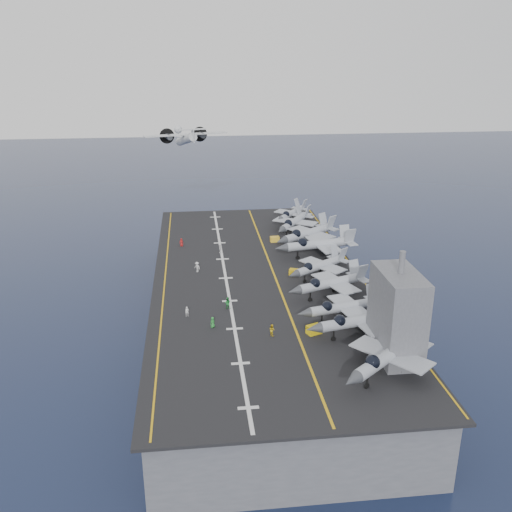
{
  "coord_description": "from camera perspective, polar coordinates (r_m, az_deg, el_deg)",
  "views": [
    {
      "loc": [
        -11.57,
        -95.94,
        49.89
      ],
      "look_at": [
        0.0,
        4.0,
        13.0
      ],
      "focal_mm": 40.0,
      "sensor_mm": 36.0,
      "label": 1
    }
  ],
  "objects": [
    {
      "name": "crew_2",
      "position": [
        91.76,
        -2.86,
        -4.7
      ],
      "size": [
        1.34,
        1.05,
        1.97
      ],
      "primitive_type": "imported",
      "color": "#218D37",
      "rests_on": "flight_deck"
    },
    {
      "name": "fighter_jet_7",
      "position": [
        129.01,
        3.82,
        3.48
      ],
      "size": [
        16.6,
        18.09,
        5.23
      ],
      "primitive_type": null,
      "color": "#919AA0",
      "rests_on": "flight_deck"
    },
    {
      "name": "hull",
      "position": [
        106.55,
        0.25,
        -4.78
      ],
      "size": [
        36.0,
        90.0,
        10.0
      ],
      "primitive_type": "cube",
      "color": "#56595E",
      "rests_on": "ground"
    },
    {
      "name": "fighter_jet_0",
      "position": [
        75.3,
        13.04,
        -9.61
      ],
      "size": [
        19.21,
        18.49,
        5.58
      ],
      "primitive_type": null,
      "color": "#8E959C",
      "rests_on": "flight_deck"
    },
    {
      "name": "tow_cart_b",
      "position": [
        105.28,
        3.85,
        -1.62
      ],
      "size": [
        2.16,
        1.81,
        1.11
      ],
      "primitive_type": null,
      "color": "gold",
      "rests_on": "flight_deck"
    },
    {
      "name": "fighter_jet_3",
      "position": [
        96.19,
        7.57,
        -2.61
      ],
      "size": [
        17.5,
        14.63,
        5.18
      ],
      "primitive_type": null,
      "color": "gray",
      "rests_on": "flight_deck"
    },
    {
      "name": "island_superstructure",
      "position": [
        77.96,
        14.01,
        -4.73
      ],
      "size": [
        5.0,
        10.0,
        15.0
      ],
      "primitive_type": null,
      "color": "#56595E",
      "rests_on": "flight_deck"
    },
    {
      "name": "fighter_jet_2",
      "position": [
        88.24,
        8.93,
        -4.95
      ],
      "size": [
        15.82,
        12.28,
        4.89
      ],
      "primitive_type": null,
      "color": "gray",
      "rests_on": "flight_deck"
    },
    {
      "name": "tow_cart_a",
      "position": [
        84.6,
        5.83,
        -7.32
      ],
      "size": [
        2.47,
        2.07,
        1.26
      ],
      "primitive_type": null,
      "color": "yellow",
      "rests_on": "flight_deck"
    },
    {
      "name": "crew_3",
      "position": [
        106.9,
        -5.91,
        -1.09
      ],
      "size": [
        1.39,
        1.37,
        1.95
      ],
      "primitive_type": "imported",
      "color": "silver",
      "rests_on": "flight_deck"
    },
    {
      "name": "flight_deck",
      "position": [
        104.47,
        0.25,
        -2.19
      ],
      "size": [
        38.0,
        92.0,
        0.4
      ],
      "primitive_type": "cube",
      "color": "black",
      "rests_on": "hull"
    },
    {
      "name": "deck_edge_port",
      "position": [
        103.88,
        -9.11,
        -2.46
      ],
      "size": [
        0.25,
        90.0,
        0.02
      ],
      "primitive_type": "cube",
      "color": "gold",
      "rests_on": "flight_deck"
    },
    {
      "name": "ground",
      "position": [
        108.75,
        0.24,
        -7.17
      ],
      "size": [
        500.0,
        500.0,
        0.0
      ],
      "primitive_type": "plane",
      "color": "#142135",
      "rests_on": "ground"
    },
    {
      "name": "fighter_jet_1",
      "position": [
        83.91,
        10.37,
        -6.31
      ],
      "size": [
        16.78,
        13.01,
        5.19
      ],
      "primitive_type": null,
      "color": "#A0A8B2",
      "rests_on": "flight_deck"
    },
    {
      "name": "foul_line",
      "position": [
        104.76,
        1.88,
        -2.01
      ],
      "size": [
        0.35,
        90.0,
        0.02
      ],
      "primitive_type": "cube",
      "color": "gold",
      "rests_on": "flight_deck"
    },
    {
      "name": "crew_4",
      "position": [
        116.42,
        -3.62,
        0.74
      ],
      "size": [
        0.88,
        1.18,
        1.8
      ],
      "primitive_type": "imported",
      "color": "silver",
      "rests_on": "flight_deck"
    },
    {
      "name": "crew_1",
      "position": [
        89.74,
        -6.91,
        -5.55
      ],
      "size": [
        1.05,
        0.76,
        1.64
      ],
      "primitive_type": "imported",
      "color": "silver",
      "rests_on": "flight_deck"
    },
    {
      "name": "fighter_jet_4",
      "position": [
        103.96,
        6.41,
        -0.89
      ],
      "size": [
        16.67,
        15.48,
        4.82
      ],
      "primitive_type": null,
      "color": "#969DA6",
      "rests_on": "flight_deck"
    },
    {
      "name": "tow_cart_c",
      "position": [
        123.12,
        1.89,
        1.7
      ],
      "size": [
        2.0,
        1.41,
        1.14
      ],
      "primitive_type": null,
      "color": "yellow",
      "rests_on": "flight_deck"
    },
    {
      "name": "landing_centerline",
      "position": [
        103.89,
        -3.04,
        -2.22
      ],
      "size": [
        0.5,
        90.0,
        0.02
      ],
      "primitive_type": "cube",
      "color": "silver",
      "rests_on": "flight_deck"
    },
    {
      "name": "crew_0",
      "position": [
        86.0,
        -4.36,
        -6.63
      ],
      "size": [
        1.21,
        1.19,
        1.7
      ],
      "primitive_type": "imported",
      "color": "#268C33",
      "rests_on": "flight_deck"
    },
    {
      "name": "fighter_jet_8",
      "position": [
        136.84,
        3.59,
        4.33
      ],
      "size": [
        15.05,
        16.0,
        4.63
      ],
      "primitive_type": null,
      "color": "#9FA7B1",
      "rests_on": "flight_deck"
    },
    {
      "name": "fighter_jet_5",
      "position": [
        114.0,
        6.38,
        1.27
      ],
      "size": [
        18.24,
        13.81,
        5.74
      ],
      "primitive_type": null,
      "color": "#99A1A9",
      "rests_on": "flight_deck"
    },
    {
      "name": "fighter_jet_6",
      "position": [
        120.72,
        5.25,
        2.37
      ],
      "size": [
        19.51,
        18.21,
        5.64
      ],
      "primitive_type": null,
      "color": "gray",
      "rests_on": "flight_deck"
    },
    {
      "name": "crew_7",
      "position": [
        83.51,
        1.61,
        -7.4
      ],
      "size": [
        1.16,
        1.29,
        1.8
      ],
      "primitive_type": "imported",
      "color": "yellow",
      "rests_on": "flight_deck"
    },
    {
      "name": "deck_edge_stbd",
      "position": [
        108.01,
        10.05,
        -1.62
      ],
      "size": [
        0.25,
        90.0,
        0.02
      ],
      "primitive_type": "cube",
      "color": "gold",
      "rests_on": "flight_deck"
    },
    {
      "name": "crew_5",
      "position": [
        121.22,
        -7.47,
        1.37
      ],
      "size": [
        1.17,
        0.95,
        1.69
      ],
      "primitive_type": "imported",
      "color": "#B21919",
      "rests_on": "flight_deck"
    },
    {
      "name": "transport_plane",
      "position": [
        154.69,
        -7.0,
        11.5
      ],
      "size": [
        25.37,
        20.44,
        5.24
      ],
      "primitive_type": null,
      "color": "silver"
    }
  ]
}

